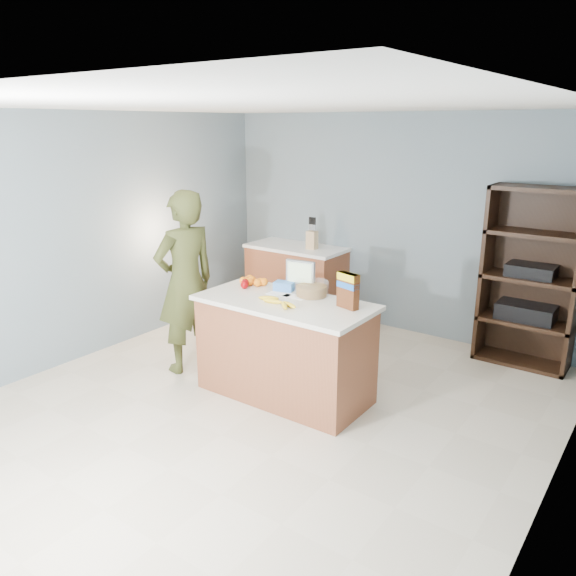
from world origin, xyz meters
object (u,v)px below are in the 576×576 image
Objects in this scene: person at (186,283)px; tv at (300,274)px; cereal_box at (348,288)px; shelving_unit at (531,281)px; counter_peninsula at (285,352)px.

tv is at bearing 123.49° from person.
tv is 0.63m from cereal_box.
shelving_unit reaches higher than person.
shelving_unit is 2.37m from tv.
person is 6.01× the size of cereal_box.
counter_peninsula is 5.53× the size of tv.
shelving_unit reaches higher than counter_peninsula.
person reaches higher than counter_peninsula.
counter_peninsula is 5.25× the size of cereal_box.
person is at bearing -158.97° from tv.
counter_peninsula is 0.87m from cereal_box.
shelving_unit is 2.17m from cereal_box.
shelving_unit is 1.01× the size of person.
tv is at bearing -133.05° from shelving_unit.
person reaches higher than tv.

